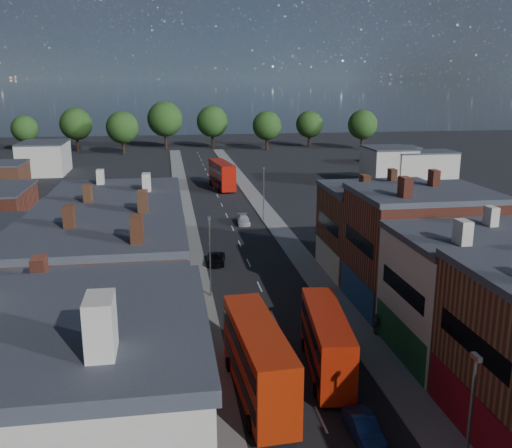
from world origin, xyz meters
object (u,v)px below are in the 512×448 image
object	(u,v)px
bus_2	(222,174)
ped_3	(376,324)
car_2	(216,259)
car_3	(243,220)
bus_1	(326,341)
car_1	(364,428)
ped_1	(203,403)
bus_0	(258,359)

from	to	relation	value
bus_2	ped_3	world-z (taller)	bus_2
ped_3	car_2	bearing A→B (deg)	26.80
car_3	ped_3	size ratio (longest dim) A/B	2.36
bus_1	car_2	xyz separation A→B (m)	(-5.74, 26.28, -1.86)
car_1	ped_3	world-z (taller)	ped_3
bus_1	car_1	size ratio (longest dim) A/B	2.63
bus_1	car_1	distance (m)	8.28
ped_1	ped_3	size ratio (longest dim) A/B	1.01
bus_1	car_2	size ratio (longest dim) A/B	2.47
bus_1	bus_2	bearing A→B (deg)	96.99
bus_0	ped_1	distance (m)	4.59
car_3	ped_1	world-z (taller)	ped_1
car_1	bus_1	bearing A→B (deg)	88.78
car_3	ped_1	xyz separation A→B (m)	(-9.14, -48.87, 0.43)
ped_3	bus_0	bearing A→B (deg)	122.94
bus_2	car_3	world-z (taller)	bus_2
bus_2	car_1	size ratio (longest dim) A/B	3.01
car_3	bus_1	bearing A→B (deg)	-87.28
car_3	ped_3	xyz separation A→B (m)	(5.85, -39.15, 0.41)
bus_0	car_1	size ratio (longest dim) A/B	2.92
bus_0	bus_2	xyz separation A→B (m)	(5.00, 75.56, 0.06)
bus_2	ped_1	world-z (taller)	bus_2
bus_1	bus_2	size ratio (longest dim) A/B	0.87
car_1	car_3	world-z (taller)	car_1
ped_1	bus_1	bearing A→B (deg)	-154.61
bus_1	bus_2	xyz separation A→B (m)	(-0.44, 72.98, 0.35)
bus_2	ped_1	xyz separation A→B (m)	(-8.79, -77.52, -1.75)
bus_2	ped_3	bearing A→B (deg)	-92.11
ped_3	bus_2	bearing A→B (deg)	3.44
bus_2	car_2	size ratio (longest dim) A/B	2.83
bus_1	car_3	bearing A→B (deg)	96.76
car_2	car_3	bearing A→B (deg)	80.27
bus_0	ped_1	bearing A→B (deg)	-156.06
car_1	car_3	xyz separation A→B (m)	(-0.16, 52.42, -0.04)
bus_0	bus_2	size ratio (longest dim) A/B	0.97
bus_1	ped_3	xyz separation A→B (m)	(5.76, 5.18, -1.42)
bus_0	car_1	world-z (taller)	bus_0
car_1	ped_1	distance (m)	9.96
ped_3	car_1	bearing A→B (deg)	154.99
bus_2	car_2	xyz separation A→B (m)	(-5.30, -46.70, -2.21)
car_3	ped_3	bearing A→B (deg)	-78.90
ped_1	ped_3	distance (m)	17.87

